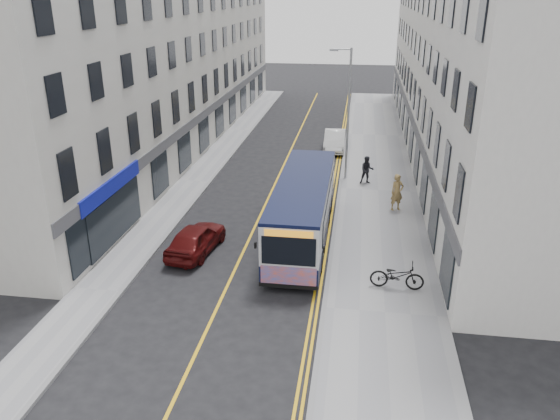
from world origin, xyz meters
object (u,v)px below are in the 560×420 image
(pedestrian_near, at_px, (397,192))
(car_maroon, at_px, (196,239))
(streetlamp, at_px, (347,110))
(car_white, at_px, (335,140))
(bicycle, at_px, (397,276))
(city_bus, at_px, (303,208))
(pedestrian_far, at_px, (367,170))

(pedestrian_near, bearing_deg, car_maroon, -169.49)
(streetlamp, height_order, car_white, streetlamp)
(bicycle, distance_m, pedestrian_near, 8.44)
(streetlamp, bearing_deg, car_white, 98.23)
(streetlamp, bearing_deg, bicycle, -79.17)
(streetlamp, xyz_separation_m, bicycle, (2.56, -13.39, -3.71))
(streetlamp, height_order, city_bus, streetlamp)
(city_bus, bearing_deg, car_white, 87.61)
(city_bus, distance_m, bicycle, 6.00)
(streetlamp, height_order, car_maroon, streetlamp)
(city_bus, xyz_separation_m, pedestrian_near, (4.58, 4.24, -0.52))
(bicycle, height_order, pedestrian_near, pedestrian_near)
(pedestrian_far, xyz_separation_m, car_white, (-2.35, 7.57, -0.26))
(city_bus, distance_m, pedestrian_far, 8.89)
(streetlamp, bearing_deg, car_maroon, -119.10)
(streetlamp, relative_size, bicycle, 3.80)
(streetlamp, xyz_separation_m, car_maroon, (-6.26, -11.25, -3.70))
(city_bus, height_order, car_white, city_bus)
(pedestrian_near, xyz_separation_m, car_white, (-3.92, 11.67, -0.40))
(bicycle, relative_size, car_maroon, 0.53)
(pedestrian_far, xyz_separation_m, car_maroon, (-7.64, -10.38, -0.28))
(pedestrian_far, bearing_deg, pedestrian_near, -76.61)
(streetlamp, xyz_separation_m, pedestrian_near, (2.95, -4.97, -3.27))
(streetlamp, relative_size, city_bus, 0.78)
(bicycle, xyz_separation_m, pedestrian_near, (0.39, 8.42, 0.44))
(city_bus, bearing_deg, bicycle, -44.93)
(streetlamp, xyz_separation_m, city_bus, (-1.63, -9.21, -2.75))
(car_maroon, bearing_deg, car_white, -98.45)
(bicycle, bearing_deg, streetlamp, 13.59)
(pedestrian_near, bearing_deg, pedestrian_far, 87.14)
(pedestrian_far, height_order, car_maroon, pedestrian_far)
(pedestrian_near, distance_m, car_white, 12.32)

